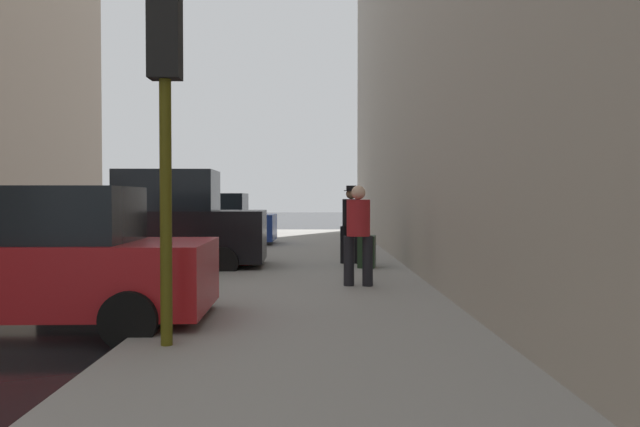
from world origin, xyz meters
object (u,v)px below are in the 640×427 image
parked_black_suv (161,226)px  fire_hydrant (245,250)px  parked_blue_sedan (212,222)px  pedestrian_with_fedora (351,220)px  parked_red_hatchback (41,263)px  pedestrian_in_red_jacket (358,230)px  traffic_light (165,88)px  rolling_suitcase (367,251)px

parked_black_suv → fire_hydrant: size_ratio=6.60×
parked_blue_sedan → pedestrian_with_fedora: 7.39m
parked_black_suv → parked_red_hatchback: bearing=-90.0°
parked_blue_sedan → pedestrian_in_red_jacket: (4.10, -9.70, 0.26)m
traffic_light → parked_blue_sedan: bearing=97.6°
parked_blue_sedan → traffic_light: bearing=-82.4°
parked_red_hatchback → rolling_suitcase: parked_red_hatchback is taller
parked_black_suv → rolling_suitcase: (4.48, -0.21, -0.54)m
parked_red_hatchback → pedestrian_with_fedora: size_ratio=2.39×
parked_black_suv → parked_blue_sedan: (0.00, 6.63, -0.18)m
pedestrian_in_red_jacket → rolling_suitcase: size_ratio=1.64×
parked_red_hatchback → parked_blue_sedan: same height
traffic_light → pedestrian_in_red_jacket: 5.08m
traffic_light → rolling_suitcase: size_ratio=3.46×
pedestrian_with_fedora → rolling_suitcase: (0.29, -0.76, -0.65)m
parked_black_suv → traffic_light: traffic_light is taller
traffic_light → pedestrian_in_red_jacket: (2.25, 4.24, -1.65)m
parked_blue_sedan → fire_hydrant: bearing=-74.3°
parked_red_hatchback → parked_black_suv: parked_black_suv is taller
parked_blue_sedan → pedestrian_in_red_jacket: pedestrian_in_red_jacket is taller
parked_black_suv → rolling_suitcase: parked_black_suv is taller
pedestrian_with_fedora → pedestrian_in_red_jacket: pedestrian_with_fedora is taller
parked_blue_sedan → pedestrian_with_fedora: bearing=-55.5°
parked_black_suv → parked_blue_sedan: parked_black_suv is taller
fire_hydrant → traffic_light: (0.05, -7.50, 2.26)m
parked_red_hatchback → pedestrian_with_fedora: (4.19, 6.52, 0.29)m
parked_blue_sedan → traffic_light: traffic_light is taller
fire_hydrant → pedestrian_with_fedora: (2.38, 0.35, 0.64)m
parked_blue_sedan → parked_red_hatchback: bearing=-90.0°
parked_black_suv → rolling_suitcase: 4.52m
pedestrian_with_fedora → rolling_suitcase: size_ratio=1.71×
parked_blue_sedan → rolling_suitcase: parked_blue_sedan is taller
traffic_light → rolling_suitcase: (2.63, 7.09, -2.27)m
fire_hydrant → traffic_light: 7.84m
traffic_light → pedestrian_with_fedora: bearing=73.4°
parked_red_hatchback → traffic_light: bearing=-35.7°
fire_hydrant → pedestrian_with_fedora: bearing=8.4°
parked_red_hatchback → parked_blue_sedan: (0.00, 12.61, 0.00)m
parked_blue_sedan → rolling_suitcase: (4.48, -6.85, -0.36)m
rolling_suitcase → parked_blue_sedan: bearing=123.2°
parked_blue_sedan → pedestrian_in_red_jacket: 10.53m
parked_red_hatchback → rolling_suitcase: size_ratio=4.08×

